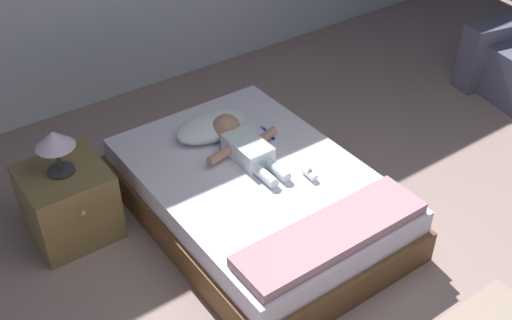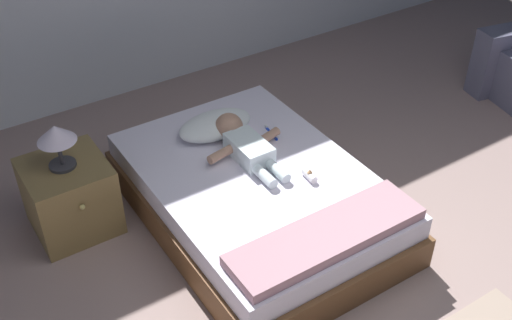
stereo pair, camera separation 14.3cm
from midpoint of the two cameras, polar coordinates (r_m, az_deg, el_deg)
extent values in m
plane|color=gray|center=(3.55, 14.57, -13.19)|extent=(8.00, 8.00, 0.00)
cube|color=brown|center=(3.89, 1.06, -4.18)|extent=(1.24, 1.80, 0.21)
cube|color=white|center=(3.77, 1.09, -2.13)|extent=(1.19, 1.72, 0.15)
ellipsoid|color=white|center=(4.03, -2.73, 3.20)|extent=(0.50, 0.29, 0.13)
cube|color=white|center=(3.82, 0.42, 0.98)|extent=(0.19, 0.32, 0.12)
sphere|color=tan|center=(3.97, -1.47, 3.02)|extent=(0.18, 0.18, 0.18)
cylinder|color=tan|center=(3.78, -2.17, 0.51)|extent=(0.18, 0.09, 0.06)
cylinder|color=tan|center=(3.93, 2.14, 2.13)|extent=(0.19, 0.10, 0.06)
cylinder|color=white|center=(3.65, 1.92, -1.51)|extent=(0.06, 0.19, 0.06)
cylinder|color=white|center=(3.70, 3.11, -1.02)|extent=(0.06, 0.19, 0.06)
cube|color=blue|center=(4.06, 2.44, 2.42)|extent=(0.03, 0.16, 0.01)
cube|color=white|center=(4.11, 1.94, 3.12)|extent=(0.02, 0.03, 0.01)
cube|color=olive|center=(3.90, -15.64, -3.24)|extent=(0.48, 0.48, 0.46)
sphere|color=tan|center=(3.64, -14.53, -4.21)|extent=(0.03, 0.03, 0.03)
cylinder|color=#333338|center=(3.76, -16.24, -0.43)|extent=(0.16, 0.16, 0.02)
cylinder|color=#333338|center=(3.70, -16.47, 0.67)|extent=(0.02, 0.02, 0.16)
cone|color=silver|center=(3.63, -16.82, 2.33)|extent=(0.22, 0.22, 0.10)
cube|color=#B58692|center=(3.30, 7.76, -6.94)|extent=(1.12, 0.31, 0.06)
cylinder|color=white|center=(3.69, 6.02, -1.44)|extent=(0.05, 0.11, 0.05)
cone|color=#ECAF75|center=(3.67, 6.05, -1.03)|extent=(0.03, 0.03, 0.02)
camera|label=1|loc=(0.07, -88.88, 0.84)|focal=43.70mm
camera|label=2|loc=(0.07, 91.12, -0.84)|focal=43.70mm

